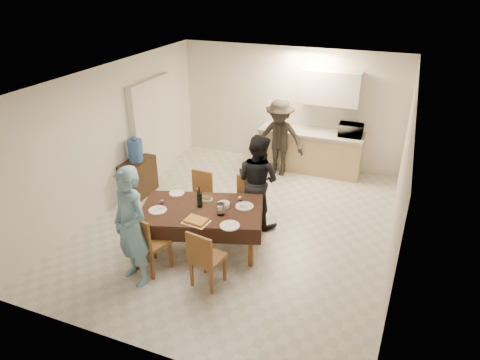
# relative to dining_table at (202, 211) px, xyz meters

# --- Properties ---
(floor) EXTENTS (5.00, 6.00, 0.02)m
(floor) POSITION_rel_dining_table_xyz_m (0.30, 0.88, -0.69)
(floor) COLOR beige
(floor) RESTS_ON ground
(ceiling) EXTENTS (5.00, 6.00, 0.02)m
(ceiling) POSITION_rel_dining_table_xyz_m (0.30, 0.88, 1.91)
(ceiling) COLOR white
(ceiling) RESTS_ON wall_back
(wall_back) EXTENTS (5.00, 0.02, 2.60)m
(wall_back) POSITION_rel_dining_table_xyz_m (0.30, 3.88, 0.61)
(wall_back) COLOR silver
(wall_back) RESTS_ON floor
(wall_front) EXTENTS (5.00, 0.02, 2.60)m
(wall_front) POSITION_rel_dining_table_xyz_m (0.30, -2.12, 0.61)
(wall_front) COLOR silver
(wall_front) RESTS_ON floor
(wall_left) EXTENTS (0.02, 6.00, 2.60)m
(wall_left) POSITION_rel_dining_table_xyz_m (-2.20, 0.88, 0.61)
(wall_left) COLOR silver
(wall_left) RESTS_ON floor
(wall_right) EXTENTS (0.02, 6.00, 2.60)m
(wall_right) POSITION_rel_dining_table_xyz_m (2.80, 0.88, 0.61)
(wall_right) COLOR silver
(wall_right) RESTS_ON floor
(stub_partition) EXTENTS (0.15, 1.40, 2.10)m
(stub_partition) POSITION_rel_dining_table_xyz_m (-2.12, 2.08, 0.36)
(stub_partition) COLOR silver
(stub_partition) RESTS_ON floor
(kitchen_base_cabinet) EXTENTS (2.20, 0.60, 0.86)m
(kitchen_base_cabinet) POSITION_rel_dining_table_xyz_m (0.90, 3.56, -0.26)
(kitchen_base_cabinet) COLOR tan
(kitchen_base_cabinet) RESTS_ON floor
(kitchen_worktop) EXTENTS (2.24, 0.64, 0.05)m
(kitchen_worktop) POSITION_rel_dining_table_xyz_m (0.90, 3.56, 0.19)
(kitchen_worktop) COLOR #A4A49F
(kitchen_worktop) RESTS_ON kitchen_base_cabinet
(upper_cabinet) EXTENTS (1.20, 0.34, 0.70)m
(upper_cabinet) POSITION_rel_dining_table_xyz_m (1.20, 3.70, 1.16)
(upper_cabinet) COLOR silver
(upper_cabinet) RESTS_ON wall_back
(dining_table) EXTENTS (2.10, 1.59, 0.73)m
(dining_table) POSITION_rel_dining_table_xyz_m (0.00, 0.00, 0.00)
(dining_table) COLOR black
(dining_table) RESTS_ON floor
(chair_near_left) EXTENTS (0.55, 0.56, 0.53)m
(chair_near_left) POSITION_rel_dining_table_xyz_m (-0.45, -0.84, -0.10)
(chair_near_left) COLOR brown
(chair_near_left) RESTS_ON floor
(chair_near_right) EXTENTS (0.48, 0.48, 0.49)m
(chair_near_right) POSITION_rel_dining_table_xyz_m (0.45, -0.84, -0.14)
(chair_near_right) COLOR brown
(chair_near_right) RESTS_ON floor
(chair_far_left) EXTENTS (0.42, 0.42, 0.48)m
(chair_far_left) POSITION_rel_dining_table_xyz_m (-0.45, 0.67, -0.15)
(chair_far_left) COLOR brown
(chair_far_left) RESTS_ON floor
(chair_far_right) EXTENTS (0.46, 0.46, 0.50)m
(chair_far_right) POSITION_rel_dining_table_xyz_m (0.45, 0.66, -0.12)
(chair_far_right) COLOR brown
(chair_far_right) RESTS_ON floor
(console) EXTENTS (0.39, 0.78, 0.73)m
(console) POSITION_rel_dining_table_xyz_m (-1.98, 1.19, -0.33)
(console) COLOR black
(console) RESTS_ON floor
(water_jug) EXTENTS (0.29, 0.29, 0.43)m
(water_jug) POSITION_rel_dining_table_xyz_m (-1.98, 1.19, 0.25)
(water_jug) COLOR #3664B4
(water_jug) RESTS_ON console
(wine_bottle) EXTENTS (0.08, 0.08, 0.34)m
(wine_bottle) POSITION_rel_dining_table_xyz_m (-0.05, 0.05, 0.20)
(wine_bottle) COLOR black
(wine_bottle) RESTS_ON dining_table
(water_pitcher) EXTENTS (0.12, 0.12, 0.19)m
(water_pitcher) POSITION_rel_dining_table_xyz_m (0.35, -0.05, 0.13)
(water_pitcher) COLOR white
(water_pitcher) RESTS_ON dining_table
(savoury_tart) EXTENTS (0.40, 0.31, 0.05)m
(savoury_tart) POSITION_rel_dining_table_xyz_m (0.10, -0.38, 0.06)
(savoury_tart) COLOR #B67735
(savoury_tart) RESTS_ON dining_table
(salad_bowl) EXTENTS (0.19, 0.19, 0.07)m
(salad_bowl) POSITION_rel_dining_table_xyz_m (0.30, 0.18, 0.07)
(salad_bowl) COLOR silver
(salad_bowl) RESTS_ON dining_table
(mushroom_dish) EXTENTS (0.20, 0.20, 0.03)m
(mushroom_dish) POSITION_rel_dining_table_xyz_m (-0.05, 0.28, 0.05)
(mushroom_dish) COLOR silver
(mushroom_dish) RESTS_ON dining_table
(wine_glass_a) EXTENTS (0.08, 0.08, 0.18)m
(wine_glass_a) POSITION_rel_dining_table_xyz_m (-0.55, -0.25, 0.12)
(wine_glass_a) COLOR white
(wine_glass_a) RESTS_ON dining_table
(wine_glass_b) EXTENTS (0.09, 0.09, 0.21)m
(wine_glass_b) POSITION_rel_dining_table_xyz_m (0.55, 0.25, 0.14)
(wine_glass_b) COLOR white
(wine_glass_b) RESTS_ON dining_table
(wine_glass_c) EXTENTS (0.08, 0.08, 0.18)m
(wine_glass_c) POSITION_rel_dining_table_xyz_m (-0.20, 0.30, 0.12)
(wine_glass_c) COLOR white
(wine_glass_c) RESTS_ON dining_table
(plate_near_left) EXTENTS (0.28, 0.28, 0.02)m
(plate_near_left) POSITION_rel_dining_table_xyz_m (-0.60, -0.30, 0.04)
(plate_near_left) COLOR silver
(plate_near_left) RESTS_ON dining_table
(plate_near_right) EXTENTS (0.29, 0.29, 0.02)m
(plate_near_right) POSITION_rel_dining_table_xyz_m (0.60, -0.30, 0.04)
(plate_near_right) COLOR silver
(plate_near_right) RESTS_ON dining_table
(plate_far_left) EXTENTS (0.25, 0.25, 0.01)m
(plate_far_left) POSITION_rel_dining_table_xyz_m (-0.60, 0.30, 0.04)
(plate_far_left) COLOR silver
(plate_far_left) RESTS_ON dining_table
(plate_far_right) EXTENTS (0.28, 0.28, 0.02)m
(plate_far_right) POSITION_rel_dining_table_xyz_m (0.60, 0.30, 0.04)
(plate_far_right) COLOR silver
(plate_far_right) RESTS_ON dining_table
(microwave) EXTENTS (0.49, 0.33, 0.27)m
(microwave) POSITION_rel_dining_table_xyz_m (1.72, 3.56, 0.35)
(microwave) COLOR silver
(microwave) RESTS_ON kitchen_worktop
(person_near) EXTENTS (0.76, 0.63, 1.78)m
(person_near) POSITION_rel_dining_table_xyz_m (-0.55, -1.05, 0.19)
(person_near) COLOR #6192AA
(person_near) RESTS_ON floor
(person_far) EXTENTS (0.95, 0.83, 1.65)m
(person_far) POSITION_rel_dining_table_xyz_m (0.55, 1.05, 0.13)
(person_far) COLOR black
(person_far) RESTS_ON floor
(person_kitchen) EXTENTS (1.08, 0.62, 1.67)m
(person_kitchen) POSITION_rel_dining_table_xyz_m (0.32, 3.11, 0.14)
(person_kitchen) COLOR black
(person_kitchen) RESTS_ON floor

